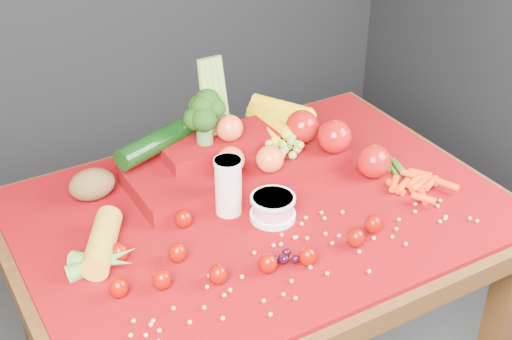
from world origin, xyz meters
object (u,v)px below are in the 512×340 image
table (260,245)px  produce_mound (247,149)px  milk_glass (228,184)px  yogurt_bowl (273,207)px

table → produce_mound: size_ratio=1.85×
milk_glass → produce_mound: produce_mound is taller
table → produce_mound: produce_mound is taller
milk_glass → yogurt_bowl: (0.07, -0.07, -0.04)m
yogurt_bowl → produce_mound: produce_mound is taller
table → milk_glass: 0.19m
table → yogurt_bowl: yogurt_bowl is taller
produce_mound → yogurt_bowl: bearing=-103.8°
milk_glass → yogurt_bowl: bearing=-44.3°
yogurt_bowl → table: bearing=93.2°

